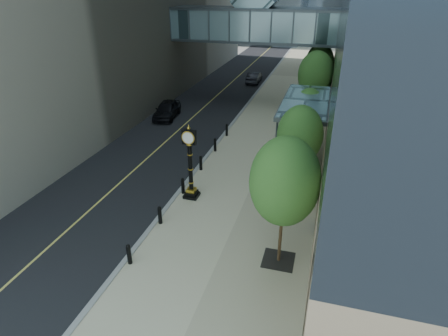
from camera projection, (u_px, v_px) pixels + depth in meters
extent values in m
plane|color=gray|center=(178.00, 293.00, 15.10)|extent=(320.00, 320.00, 0.00)
cube|color=black|center=(241.00, 74.00, 51.25)|extent=(8.00, 180.00, 0.02)
cube|color=#BCB290|center=(300.00, 77.00, 49.28)|extent=(8.00, 180.00, 0.06)
cube|color=gray|center=(270.00, 75.00, 50.26)|extent=(0.25, 180.00, 0.07)
cube|color=#45676F|center=(254.00, 25.00, 36.60)|extent=(17.00, 4.00, 3.00)
cube|color=#383F44|center=(254.00, 40.00, 37.25)|extent=(17.00, 4.20, 0.25)
cube|color=#383F44|center=(255.00, 9.00, 35.95)|extent=(17.00, 4.20, 0.25)
cube|color=#45676F|center=(255.00, 1.00, 35.66)|extent=(4.24, 3.00, 4.24)
cube|color=#383F44|center=(306.00, 102.00, 24.42)|extent=(3.00, 8.00, 0.25)
cube|color=#45676F|center=(306.00, 100.00, 24.36)|extent=(2.80, 7.80, 0.06)
cylinder|color=#383F44|center=(275.00, 152.00, 22.49)|extent=(0.12, 0.12, 4.20)
cylinder|color=#383F44|center=(290.00, 114.00, 28.86)|extent=(0.12, 0.12, 4.20)
cylinder|color=black|center=(129.00, 255.00, 16.40)|extent=(0.20, 0.20, 0.90)
cylinder|color=black|center=(160.00, 216.00, 19.15)|extent=(0.20, 0.20, 0.90)
cylinder|color=black|center=(183.00, 186.00, 21.91)|extent=(0.20, 0.20, 0.90)
cylinder|color=black|center=(201.00, 164.00, 24.66)|extent=(0.20, 0.20, 0.90)
cylinder|color=black|center=(215.00, 145.00, 27.42)|extent=(0.20, 0.20, 0.90)
cylinder|color=black|center=(227.00, 130.00, 30.17)|extent=(0.20, 0.20, 0.90)
cube|color=black|center=(278.00, 260.00, 16.77)|extent=(1.40, 1.40, 0.02)
cylinder|color=#46341D|center=(281.00, 231.00, 16.07)|extent=(0.14, 0.14, 3.15)
ellipsoid|color=#275720|center=(285.00, 182.00, 14.99)|extent=(2.88, 2.88, 3.85)
cube|color=black|center=(295.00, 190.00, 22.36)|extent=(1.40, 1.40, 0.02)
cylinder|color=#46341D|center=(297.00, 170.00, 21.75)|extent=(0.14, 0.14, 2.80)
ellipsoid|color=#275720|center=(300.00, 135.00, 20.78)|extent=(2.56, 2.56, 3.42)
cube|color=black|center=(304.00, 149.00, 27.96)|extent=(1.40, 1.40, 0.02)
cylinder|color=#46341D|center=(306.00, 134.00, 27.42)|extent=(0.14, 0.14, 2.43)
ellipsoid|color=#275720|center=(308.00, 109.00, 26.59)|extent=(2.23, 2.23, 2.97)
cube|color=black|center=(311.00, 121.00, 33.56)|extent=(1.40, 1.40, 0.02)
cylinder|color=#46341D|center=(313.00, 103.00, 32.83)|extent=(0.14, 0.14, 3.26)
ellipsoid|color=#275720|center=(316.00, 75.00, 31.71)|extent=(2.98, 2.98, 3.98)
cube|color=black|center=(315.00, 101.00, 39.15)|extent=(1.40, 1.40, 0.02)
cylinder|color=#46341D|center=(317.00, 87.00, 38.47)|extent=(0.14, 0.14, 3.10)
ellipsoid|color=#275720|center=(320.00, 63.00, 37.40)|extent=(2.84, 2.84, 3.78)
cube|color=black|center=(192.00, 195.00, 21.71)|extent=(0.82, 0.82, 0.18)
cube|color=black|center=(192.00, 193.00, 21.63)|extent=(0.64, 0.64, 0.18)
cube|color=gold|center=(191.00, 190.00, 21.55)|extent=(0.50, 0.50, 0.18)
cylinder|color=black|center=(190.00, 167.00, 20.89)|extent=(0.23, 0.23, 2.78)
cube|color=black|center=(189.00, 137.00, 20.09)|extent=(0.77, 0.28, 0.81)
cylinder|color=white|center=(190.00, 136.00, 20.22)|extent=(0.63, 0.05, 0.63)
cylinder|color=white|center=(188.00, 138.00, 19.95)|extent=(0.63, 0.05, 0.63)
sphere|color=gold|center=(189.00, 128.00, 19.87)|extent=(0.18, 0.18, 0.18)
imported|color=#B9B2AA|center=(264.00, 180.00, 21.73)|extent=(0.77, 0.65, 1.79)
imported|color=black|center=(167.00, 110.00, 34.24)|extent=(2.33, 4.64, 1.52)
imported|color=black|center=(254.00, 77.00, 46.28)|extent=(1.46, 4.07, 1.33)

